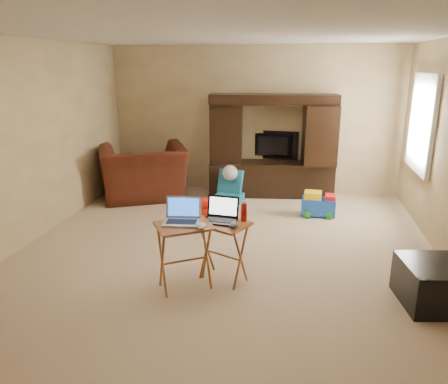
% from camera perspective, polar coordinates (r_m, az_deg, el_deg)
% --- Properties ---
extents(floor, '(5.50, 5.50, 0.00)m').
position_cam_1_polar(floor, '(5.39, 0.37, -7.59)').
color(floor, '#CFB38F').
rests_on(floor, ground).
extents(ceiling, '(5.50, 5.50, 0.00)m').
position_cam_1_polar(ceiling, '(4.93, 0.43, 20.00)').
color(ceiling, silver).
rests_on(ceiling, ground).
extents(wall_back, '(5.00, 0.00, 5.00)m').
position_cam_1_polar(wall_back, '(7.70, 3.84, 9.38)').
color(wall_back, tan).
rests_on(wall_back, ground).
extents(wall_front, '(5.00, 0.00, 5.00)m').
position_cam_1_polar(wall_front, '(2.44, -10.43, -6.59)').
color(wall_front, tan).
rests_on(wall_front, ground).
extents(wall_left, '(0.00, 5.50, 5.50)m').
position_cam_1_polar(wall_left, '(5.95, -24.21, 5.88)').
color(wall_left, tan).
rests_on(wall_left, ground).
extents(window_pane, '(0.00, 1.20, 1.20)m').
position_cam_1_polar(window_pane, '(6.66, 24.59, 8.13)').
color(window_pane, white).
rests_on(window_pane, ground).
extents(window_frame, '(0.06, 1.14, 1.34)m').
position_cam_1_polar(window_frame, '(6.66, 24.42, 8.15)').
color(window_frame, white).
rests_on(window_frame, ground).
extents(entertainment_center, '(2.14, 0.75, 1.71)m').
position_cam_1_polar(entertainment_center, '(7.45, 6.27, 6.01)').
color(entertainment_center, black).
rests_on(entertainment_center, floor).
extents(television, '(0.88, 0.22, 0.50)m').
position_cam_1_polar(television, '(7.65, 6.37, 6.02)').
color(television, black).
rests_on(television, entertainment_center).
extents(recliner, '(1.74, 1.65, 0.89)m').
position_cam_1_polar(recliner, '(7.44, -10.48, 2.55)').
color(recliner, '#46190F').
rests_on(recliner, floor).
extents(child_rocker, '(0.51, 0.55, 0.54)m').
position_cam_1_polar(child_rocker, '(7.04, 0.62, 0.60)').
color(child_rocker, '#16627D').
rests_on(child_rocker, floor).
extents(plush_toy, '(0.34, 0.29, 0.38)m').
position_cam_1_polar(plush_toy, '(6.22, -2.49, -2.36)').
color(plush_toy, red).
rests_on(plush_toy, floor).
extents(push_toy, '(0.52, 0.39, 0.38)m').
position_cam_1_polar(push_toy, '(6.65, 12.25, -1.49)').
color(push_toy, blue).
rests_on(push_toy, floor).
extents(ottoman, '(0.73, 0.73, 0.41)m').
position_cam_1_polar(ottoman, '(4.64, 26.05, -10.75)').
color(ottoman, black).
rests_on(ottoman, floor).
extents(tray_table_left, '(0.67, 0.63, 0.68)m').
position_cam_1_polar(tray_table_left, '(4.43, -5.16, -8.39)').
color(tray_table_left, brown).
rests_on(tray_table_left, floor).
extents(tray_table_right, '(0.61, 0.57, 0.64)m').
position_cam_1_polar(tray_table_right, '(4.57, -0.10, -7.77)').
color(tray_table_right, brown).
rests_on(tray_table_right, floor).
extents(laptop_left, '(0.38, 0.32, 0.24)m').
position_cam_1_polar(laptop_left, '(4.29, -5.60, -2.61)').
color(laptop_left, '#A3A3A8').
rests_on(laptop_left, tray_table_left).
extents(laptop_right, '(0.36, 0.31, 0.24)m').
position_cam_1_polar(laptop_right, '(4.43, -0.57, -2.45)').
color(laptop_right, black).
rests_on(laptop_right, tray_table_right).
extents(mouse_left, '(0.12, 0.16, 0.06)m').
position_cam_1_polar(mouse_left, '(4.18, -3.01, -4.42)').
color(mouse_left, silver).
rests_on(mouse_left, tray_table_left).
extents(mouse_right, '(0.11, 0.15, 0.05)m').
position_cam_1_polar(mouse_right, '(4.31, 1.32, -4.35)').
color(mouse_right, '#3C3C40').
rests_on(mouse_right, tray_table_right).
extents(water_bottle, '(0.06, 0.06, 0.20)m').
position_cam_1_polar(water_bottle, '(4.46, 2.60, -2.64)').
color(water_bottle, '#B31E0B').
rests_on(water_bottle, tray_table_right).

